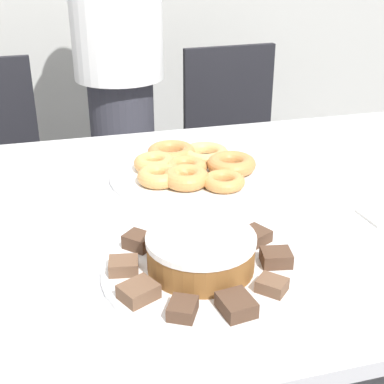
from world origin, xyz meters
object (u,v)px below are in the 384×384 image
(plate_cake, at_px, (201,270))
(frosted_cake, at_px, (201,252))
(office_chair_right, at_px, (240,167))
(plate_donuts, at_px, (186,176))
(person_standing, at_px, (119,59))

(plate_cake, distance_m, frosted_cake, 0.04)
(plate_cake, height_order, frosted_cake, frosted_cake)
(office_chair_right, bearing_deg, frosted_cake, -117.52)
(plate_donuts, xyz_separation_m, frosted_cake, (-0.08, -0.42, 0.04))
(plate_cake, height_order, plate_donuts, same)
(person_standing, height_order, office_chair_right, person_standing)
(person_standing, bearing_deg, frosted_cake, -91.02)
(office_chair_right, bearing_deg, plate_cake, -117.52)
(office_chair_right, relative_size, plate_cake, 2.54)
(person_standing, relative_size, plate_cake, 4.79)
(person_standing, height_order, plate_donuts, person_standing)
(office_chair_right, distance_m, frosted_cake, 1.32)
(plate_cake, relative_size, plate_donuts, 0.94)
(plate_cake, xyz_separation_m, frosted_cake, (-0.00, 0.00, 0.04))
(person_standing, height_order, plate_cake, person_standing)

